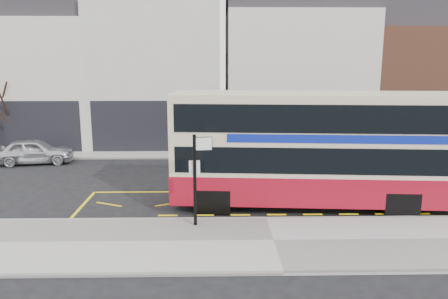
{
  "coord_description": "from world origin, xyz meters",
  "views": [
    {
      "loc": [
        -1.79,
        -14.88,
        5.63
      ],
      "look_at": [
        -1.45,
        2.0,
        2.11
      ],
      "focal_mm": 35.0,
      "sensor_mm": 36.0,
      "label": 1
    }
  ],
  "objects_px": {
    "car_silver": "(34,151)",
    "car_white": "(372,149)",
    "bus_stop_post": "(197,172)",
    "street_tree_right": "(310,90)",
    "double_decker_bus": "(319,148)",
    "car_grey": "(224,150)"
  },
  "relations": [
    {
      "from": "car_silver",
      "to": "car_white",
      "type": "distance_m",
      "value": 18.78
    },
    {
      "from": "bus_stop_post",
      "to": "street_tree_right",
      "type": "xyz_separation_m",
      "value": [
        6.54,
        13.23,
        1.74
      ]
    },
    {
      "from": "double_decker_bus",
      "to": "bus_stop_post",
      "type": "relative_size",
      "value": 3.62
    },
    {
      "from": "double_decker_bus",
      "to": "car_silver",
      "type": "relative_size",
      "value": 2.76
    },
    {
      "from": "double_decker_bus",
      "to": "street_tree_right",
      "type": "relative_size",
      "value": 2.04
    },
    {
      "from": "bus_stop_post",
      "to": "car_grey",
      "type": "bearing_deg",
      "value": 77.1
    },
    {
      "from": "car_grey",
      "to": "street_tree_right",
      "type": "height_order",
      "value": "street_tree_right"
    },
    {
      "from": "street_tree_right",
      "to": "car_grey",
      "type": "bearing_deg",
      "value": -147.02
    },
    {
      "from": "bus_stop_post",
      "to": "car_silver",
      "type": "xyz_separation_m",
      "value": [
        -9.26,
        9.56,
        -1.31
      ]
    },
    {
      "from": "street_tree_right",
      "to": "bus_stop_post",
      "type": "bearing_deg",
      "value": -116.31
    },
    {
      "from": "car_white",
      "to": "street_tree_right",
      "type": "xyz_separation_m",
      "value": [
        -2.97,
        3.08,
        3.1
      ]
    },
    {
      "from": "car_silver",
      "to": "street_tree_right",
      "type": "height_order",
      "value": "street_tree_right"
    },
    {
      "from": "car_silver",
      "to": "car_grey",
      "type": "bearing_deg",
      "value": -98.06
    },
    {
      "from": "street_tree_right",
      "to": "car_white",
      "type": "bearing_deg",
      "value": -46.05
    },
    {
      "from": "car_white",
      "to": "street_tree_right",
      "type": "bearing_deg",
      "value": 24.82
    },
    {
      "from": "double_decker_bus",
      "to": "car_white",
      "type": "xyz_separation_m",
      "value": [
        4.97,
        7.96,
        -1.68
      ]
    },
    {
      "from": "bus_stop_post",
      "to": "street_tree_right",
      "type": "bearing_deg",
      "value": 57.39
    },
    {
      "from": "double_decker_bus",
      "to": "street_tree_right",
      "type": "bearing_deg",
      "value": 84.1
    },
    {
      "from": "double_decker_bus",
      "to": "car_white",
      "type": "bearing_deg",
      "value": 62.39
    },
    {
      "from": "double_decker_bus",
      "to": "bus_stop_post",
      "type": "bearing_deg",
      "value": -149.83
    },
    {
      "from": "car_white",
      "to": "double_decker_bus",
      "type": "bearing_deg",
      "value": 128.88
    },
    {
      "from": "car_grey",
      "to": "street_tree_right",
      "type": "bearing_deg",
      "value": -75.72
    }
  ]
}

